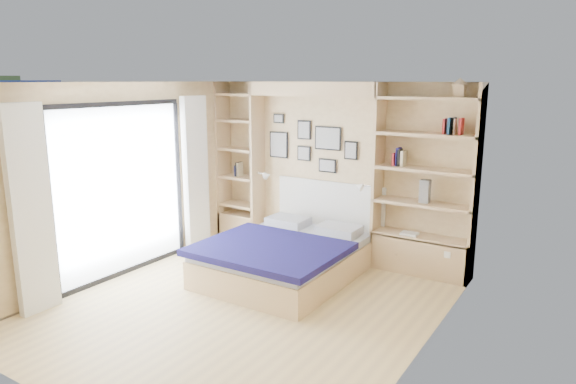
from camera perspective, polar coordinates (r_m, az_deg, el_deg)
The scene contains 8 objects.
ground at distance 6.01m, azimuth -4.75°, elevation -12.52°, with size 4.50×4.50×0.00m, color #E2C482.
room_shell at distance 7.08m, azimuth 0.01°, elevation 0.55°, with size 4.50×4.50×4.50m.
bed at distance 6.73m, azimuth -0.27°, elevation -7.14°, with size 1.74×2.31×1.07m.
photo_gallery at distance 7.62m, azimuth 2.43°, elevation 5.41°, with size 1.48×0.02×0.82m.
reading_lamps at distance 7.43m, azimuth 2.55°, elevation 1.30°, with size 1.92×0.12×0.15m.
shelf_decor at distance 6.84m, azimuth 12.92°, elevation 4.97°, with size 3.50×0.23×2.03m.
deck at distance 8.54m, azimuth -24.53°, elevation -5.99°, with size 3.20×4.00×0.05m, color #6B5D4F.
deck_chair at distance 8.54m, azimuth -21.25°, elevation -2.72°, with size 0.73×0.99×0.89m.
Camera 1 is at (3.32, -4.33, 2.52)m, focal length 32.00 mm.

